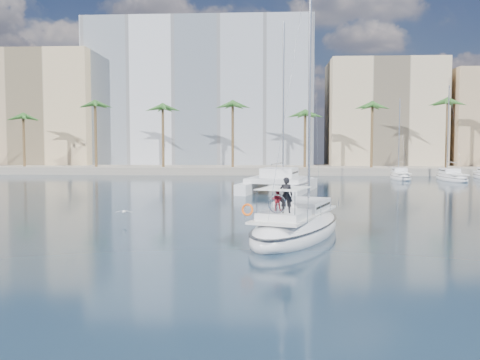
{
  "coord_description": "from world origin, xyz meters",
  "views": [
    {
      "loc": [
        1.71,
        -30.34,
        5.2
      ],
      "look_at": [
        -0.22,
        1.5,
        2.97
      ],
      "focal_mm": 40.0,
      "sensor_mm": 36.0,
      "label": 1
    }
  ],
  "objects": [
    {
      "name": "seagull",
      "position": [
        -8.04,
        4.11,
        0.65
      ],
      "size": [
        1.15,
        0.49,
        0.21
      ],
      "color": "silver",
      "rests_on": "ground"
    },
    {
      "name": "catamaran",
      "position": [
        2.42,
        26.62,
        1.16
      ],
      "size": [
        9.0,
        13.68,
        18.26
      ],
      "rotation": [
        0.0,
        0.0,
        -0.23
      ],
      "color": "white",
      "rests_on": "ground"
    },
    {
      "name": "palm_left",
      "position": [
        -34.0,
        57.0,
        10.28
      ],
      "size": [
        3.6,
        3.6,
        12.3
      ],
      "color": "brown",
      "rests_on": "ground"
    },
    {
      "name": "quay",
      "position": [
        0.0,
        61.0,
        0.6
      ],
      "size": [
        120.0,
        14.0,
        1.2
      ],
      "primitive_type": "cube",
      "color": "gray",
      "rests_on": "ground"
    },
    {
      "name": "main_sloop",
      "position": [
        3.1,
        -0.63,
        0.53
      ],
      "size": [
        7.26,
        12.16,
        17.21
      ],
      "rotation": [
        0.0,
        0.0,
        -0.33
      ],
      "color": "white",
      "rests_on": "ground"
    },
    {
      "name": "moored_yacht_a",
      "position": [
        20.0,
        47.0,
        0.0
      ],
      "size": [
        3.37,
        9.52,
        11.9
      ],
      "primitive_type": null,
      "rotation": [
        0.0,
        0.0,
        -0.07
      ],
      "color": "white",
      "rests_on": "ground"
    },
    {
      "name": "moored_yacht_b",
      "position": [
        26.5,
        45.0,
        0.0
      ],
      "size": [
        3.32,
        10.83,
        13.72
      ],
      "primitive_type": null,
      "rotation": [
        0.0,
        0.0,
        -0.02
      ],
      "color": "white",
      "rests_on": "ground"
    },
    {
      "name": "building_modern",
      "position": [
        -12.0,
        73.0,
        14.0
      ],
      "size": [
        42.0,
        16.0,
        28.0
      ],
      "primitive_type": "cube",
      "color": "silver",
      "rests_on": "ground"
    },
    {
      "name": "palm_centre",
      "position": [
        0.0,
        57.0,
        10.28
      ],
      "size": [
        3.6,
        3.6,
        12.3
      ],
      "color": "brown",
      "rests_on": "ground"
    },
    {
      "name": "palm_right",
      "position": [
        34.0,
        57.0,
        10.28
      ],
      "size": [
        3.6,
        3.6,
        12.3
      ],
      "color": "brown",
      "rests_on": "ground"
    },
    {
      "name": "building_tan_left",
      "position": [
        -42.0,
        69.0,
        11.0
      ],
      "size": [
        22.0,
        14.0,
        22.0
      ],
      "primitive_type": "cube",
      "color": "tan",
      "rests_on": "ground"
    },
    {
      "name": "building_beige",
      "position": [
        22.0,
        70.0,
        10.0
      ],
      "size": [
        20.0,
        14.0,
        20.0
      ],
      "primitive_type": "cube",
      "color": "tan",
      "rests_on": "ground"
    },
    {
      "name": "ground",
      "position": [
        0.0,
        0.0,
        0.0
      ],
      "size": [
        160.0,
        160.0,
        0.0
      ],
      "primitive_type": "plane",
      "color": "black",
      "rests_on": "ground"
    }
  ]
}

